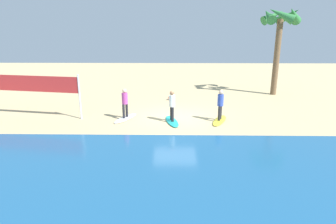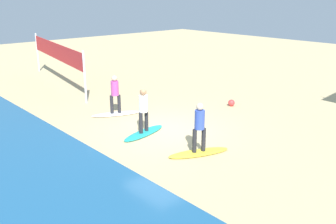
{
  "view_description": "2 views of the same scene",
  "coord_description": "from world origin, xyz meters",
  "px_view_note": "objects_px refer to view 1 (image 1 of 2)",
  "views": [
    {
      "loc": [
        0.13,
        15.45,
        4.67
      ],
      "look_at": [
        0.38,
        1.84,
        0.85
      ],
      "focal_mm": 30.31,
      "sensor_mm": 36.0,
      "label": 1
    },
    {
      "loc": [
        -10.03,
        8.79,
        4.98
      ],
      "look_at": [
        -0.56,
        0.28,
        0.92
      ],
      "focal_mm": 39.84,
      "sensor_mm": 36.0,
      "label": 2
    }
  ],
  "objects_px": {
    "volleyball_net": "(7,85)",
    "palm_tree": "(280,24)",
    "beach_ball": "(170,98)",
    "surfer_yellow": "(220,103)",
    "surfboard_white": "(126,118)",
    "surfboard_yellow": "(220,120)",
    "surfer_white": "(125,101)",
    "surfboard_teal": "(172,121)",
    "surfer_teal": "(172,103)"
  },
  "relations": [
    {
      "from": "volleyball_net",
      "to": "palm_tree",
      "type": "xyz_separation_m",
      "value": [
        -17.43,
        -5.99,
        3.49
      ]
    },
    {
      "from": "volleyball_net",
      "to": "surfer_yellow",
      "type": "bearing_deg",
      "value": 174.75
    },
    {
      "from": "beach_ball",
      "to": "surfboard_white",
      "type": "bearing_deg",
      "value": 62.41
    },
    {
      "from": "surfboard_teal",
      "to": "beach_ball",
      "type": "height_order",
      "value": "beach_ball"
    },
    {
      "from": "surfboard_white",
      "to": "palm_tree",
      "type": "relative_size",
      "value": 0.32
    },
    {
      "from": "palm_tree",
      "to": "beach_ball",
      "type": "relative_size",
      "value": 21.57
    },
    {
      "from": "surfer_teal",
      "to": "surfer_white",
      "type": "relative_size",
      "value": 1.0
    },
    {
      "from": "surfer_yellow",
      "to": "beach_ball",
      "type": "xyz_separation_m",
      "value": [
        2.73,
        -5.06,
        -0.88
      ]
    },
    {
      "from": "surfer_teal",
      "to": "surfer_white",
      "type": "distance_m",
      "value": 2.66
    },
    {
      "from": "surfer_teal",
      "to": "palm_tree",
      "type": "height_order",
      "value": "palm_tree"
    },
    {
      "from": "palm_tree",
      "to": "surfboard_white",
      "type": "bearing_deg",
      "value": 32.84
    },
    {
      "from": "surfboard_yellow",
      "to": "surfboard_white",
      "type": "distance_m",
      "value": 5.22
    },
    {
      "from": "surfer_white",
      "to": "volleyball_net",
      "type": "distance_m",
      "value": 7.01
    },
    {
      "from": "beach_ball",
      "to": "volleyball_net",
      "type": "bearing_deg",
      "value": 22.75
    },
    {
      "from": "surfboard_white",
      "to": "beach_ball",
      "type": "relative_size",
      "value": 6.87
    },
    {
      "from": "surfboard_yellow",
      "to": "surfer_teal",
      "type": "relative_size",
      "value": 1.28
    },
    {
      "from": "surfboard_teal",
      "to": "surfer_yellow",
      "type": "bearing_deg",
      "value": 82.46
    },
    {
      "from": "surfboard_teal",
      "to": "surfer_white",
      "type": "height_order",
      "value": "surfer_white"
    },
    {
      "from": "surfboard_yellow",
      "to": "beach_ball",
      "type": "distance_m",
      "value": 5.75
    },
    {
      "from": "surfer_teal",
      "to": "volleyball_net",
      "type": "bearing_deg",
      "value": -7.89
    },
    {
      "from": "surfboard_white",
      "to": "surfboard_yellow",
      "type": "bearing_deg",
      "value": 109.77
    },
    {
      "from": "surfer_yellow",
      "to": "palm_tree",
      "type": "height_order",
      "value": "palm_tree"
    },
    {
      "from": "palm_tree",
      "to": "beach_ball",
      "type": "bearing_deg",
      "value": 14.29
    },
    {
      "from": "surfboard_teal",
      "to": "surfboard_yellow",
      "type": "bearing_deg",
      "value": 82.46
    },
    {
      "from": "surfboard_white",
      "to": "beach_ball",
      "type": "xyz_separation_m",
      "value": [
        -2.47,
        -4.74,
        0.11
      ]
    },
    {
      "from": "surfer_yellow",
      "to": "surfer_white",
      "type": "xyz_separation_m",
      "value": [
        5.21,
        -0.32,
        0.0
      ]
    },
    {
      "from": "surfer_white",
      "to": "beach_ball",
      "type": "height_order",
      "value": "surfer_white"
    },
    {
      "from": "surfboard_yellow",
      "to": "surfboard_teal",
      "type": "xyz_separation_m",
      "value": [
        2.6,
        0.21,
        0.0
      ]
    },
    {
      "from": "surfboard_teal",
      "to": "volleyball_net",
      "type": "bearing_deg",
      "value": -109.96
    },
    {
      "from": "volleyball_net",
      "to": "beach_ball",
      "type": "height_order",
      "value": "volleyball_net"
    },
    {
      "from": "surfer_yellow",
      "to": "palm_tree",
      "type": "distance_m",
      "value": 9.83
    },
    {
      "from": "surfer_yellow",
      "to": "surfer_teal",
      "type": "bearing_deg",
      "value": 4.53
    },
    {
      "from": "volleyball_net",
      "to": "palm_tree",
      "type": "relative_size",
      "value": 1.36
    },
    {
      "from": "surfer_white",
      "to": "palm_tree",
      "type": "height_order",
      "value": "palm_tree"
    },
    {
      "from": "surfboard_white",
      "to": "surfer_white",
      "type": "distance_m",
      "value": 0.99
    },
    {
      "from": "palm_tree",
      "to": "surfer_white",
      "type": "bearing_deg",
      "value": 32.84
    },
    {
      "from": "surfer_white",
      "to": "palm_tree",
      "type": "relative_size",
      "value": 0.25
    },
    {
      "from": "surfboard_white",
      "to": "surfer_white",
      "type": "height_order",
      "value": "surfer_white"
    },
    {
      "from": "palm_tree",
      "to": "surfboard_teal",
      "type": "bearing_deg",
      "value": 42.78
    },
    {
      "from": "palm_tree",
      "to": "beach_ball",
      "type": "xyz_separation_m",
      "value": [
        8.03,
        2.05,
        -5.13
      ]
    },
    {
      "from": "surfboard_yellow",
      "to": "surfer_white",
      "type": "relative_size",
      "value": 1.28
    },
    {
      "from": "palm_tree",
      "to": "beach_ball",
      "type": "distance_m",
      "value": 9.75
    },
    {
      "from": "surfer_teal",
      "to": "surfer_white",
      "type": "height_order",
      "value": "same"
    },
    {
      "from": "surfer_yellow",
      "to": "surfboard_white",
      "type": "xyz_separation_m",
      "value": [
        5.21,
        -0.32,
        -0.99
      ]
    },
    {
      "from": "surfer_teal",
      "to": "palm_tree",
      "type": "bearing_deg",
      "value": -137.22
    },
    {
      "from": "surfer_yellow",
      "to": "beach_ball",
      "type": "height_order",
      "value": "surfer_yellow"
    },
    {
      "from": "surfboard_yellow",
      "to": "surfer_yellow",
      "type": "distance_m",
      "value": 0.99
    },
    {
      "from": "surfboard_yellow",
      "to": "surfer_yellow",
      "type": "relative_size",
      "value": 1.28
    },
    {
      "from": "surfboard_teal",
      "to": "palm_tree",
      "type": "height_order",
      "value": "palm_tree"
    },
    {
      "from": "volleyball_net",
      "to": "palm_tree",
      "type": "height_order",
      "value": "palm_tree"
    }
  ]
}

